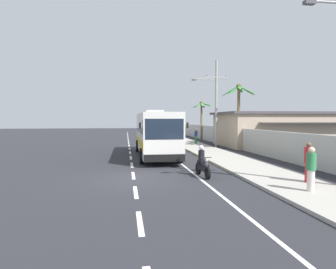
% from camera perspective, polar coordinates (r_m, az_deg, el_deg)
% --- Properties ---
extents(ground_plane, '(160.00, 160.00, 0.00)m').
position_cam_1_polar(ground_plane, '(14.52, -6.71, -8.61)').
color(ground_plane, '#28282D').
extents(sidewalk_kerb, '(3.20, 90.00, 0.14)m').
position_cam_1_polar(sidewalk_kerb, '(25.42, 8.17, -3.44)').
color(sidewalk_kerb, '#A8A399').
rests_on(sidewalk_kerb, ground).
extents(lane_markings, '(3.37, 71.53, 0.01)m').
position_cam_1_polar(lane_markings, '(29.35, -3.80, -2.67)').
color(lane_markings, white).
rests_on(lane_markings, ground).
extents(boundary_wall, '(0.24, 60.00, 2.04)m').
position_cam_1_polar(boundary_wall, '(30.34, 12.93, -0.64)').
color(boundary_wall, '#B2B2AD').
rests_on(boundary_wall, ground).
extents(coach_bus_foreground, '(3.02, 11.29, 3.64)m').
position_cam_1_polar(coach_bus_foreground, '(22.98, -2.49, 0.47)').
color(coach_bus_foreground, silver).
rests_on(coach_bus_foreground, ground).
extents(motorcycle_beside_bus, '(0.56, 1.96, 1.54)m').
position_cam_1_polar(motorcycle_beside_bus, '(31.72, -1.04, -1.10)').
color(motorcycle_beside_bus, black).
rests_on(motorcycle_beside_bus, ground).
extents(motorcycle_trailing, '(0.56, 1.96, 1.59)m').
position_cam_1_polar(motorcycle_trailing, '(14.99, 6.72, -5.72)').
color(motorcycle_trailing, black).
rests_on(motorcycle_trailing, ground).
extents(pedestrian_near_kerb, '(0.36, 0.36, 1.63)m').
position_cam_1_polar(pedestrian_near_kerb, '(33.64, 5.48, -0.27)').
color(pedestrian_near_kerb, '#2D7A47').
rests_on(pedestrian_near_kerb, sidewalk_kerb).
extents(pedestrian_midwalk, '(0.36, 0.36, 1.76)m').
position_cam_1_polar(pedestrian_midwalk, '(14.25, 25.74, -4.78)').
color(pedestrian_midwalk, red).
rests_on(pedestrian_midwalk, sidewalk_kerb).
extents(pedestrian_far_walk, '(0.36, 0.36, 1.72)m').
position_cam_1_polar(pedestrian_far_walk, '(12.57, 26.17, -5.88)').
color(pedestrian_far_walk, beige).
rests_on(pedestrian_far_walk, sidewalk_kerb).
extents(utility_pole_mid, '(3.87, 0.24, 8.92)m').
position_cam_1_polar(utility_pole_mid, '(30.55, 9.23, 6.50)').
color(utility_pole_mid, '#9E9E99').
rests_on(utility_pole_mid, ground).
extents(palm_nearest, '(3.37, 3.67, 6.47)m').
position_cam_1_polar(palm_nearest, '(30.53, 13.64, 6.40)').
color(palm_nearest, brown).
rests_on(palm_nearest, ground).
extents(palm_second, '(2.70, 2.83, 5.44)m').
position_cam_1_polar(palm_second, '(41.85, 6.57, 4.60)').
color(palm_second, brown).
rests_on(palm_second, ground).
extents(roadside_building, '(14.59, 8.60, 3.67)m').
position_cam_1_polar(roadside_building, '(34.40, 21.78, 1.04)').
color(roadside_building, tan).
rests_on(roadside_building, ground).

